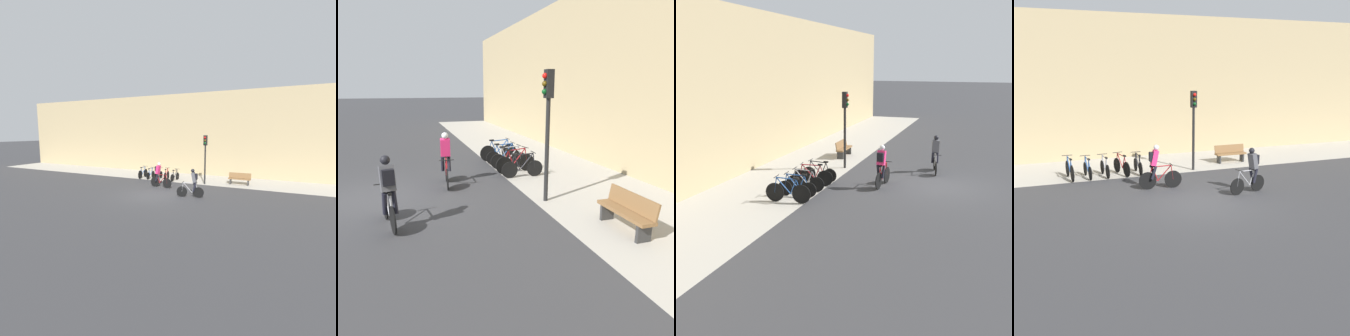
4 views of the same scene
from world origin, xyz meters
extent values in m
plane|color=#333335|center=(0.00, 0.00, 0.00)|extent=(200.00, 200.00, 0.00)
cube|color=#A39E93|center=(0.00, 6.75, 0.00)|extent=(44.00, 4.50, 0.01)
cube|color=tan|center=(0.00, 9.30, 3.76)|extent=(44.00, 0.60, 7.52)
cylinder|color=black|center=(-0.23, 2.28, 0.35)|extent=(0.71, 0.10, 0.71)
cylinder|color=black|center=(-1.27, 2.37, 0.35)|extent=(0.71, 0.10, 0.71)
cylinder|color=maroon|center=(-0.58, 2.31, 0.64)|extent=(0.57, 0.09, 0.62)
cylinder|color=maroon|center=(-0.96, 2.34, 0.62)|extent=(0.27, 0.06, 0.58)
cylinder|color=maroon|center=(-0.69, 2.32, 0.92)|extent=(0.77, 0.11, 0.07)
cylinder|color=maroon|center=(-1.06, 2.35, 0.35)|extent=(0.42, 0.07, 0.05)
cylinder|color=maroon|center=(-1.17, 2.36, 0.63)|extent=(0.22, 0.05, 0.56)
cylinder|color=maroon|center=(-0.27, 2.28, 0.64)|extent=(0.12, 0.05, 0.59)
cylinder|color=black|center=(-0.31, 2.28, 0.97)|extent=(0.07, 0.46, 0.03)
cube|color=black|center=(-1.08, 2.35, 0.94)|extent=(0.21, 0.10, 0.06)
cube|color=#E52866|center=(-0.98, 2.35, 1.27)|extent=(0.35, 0.35, 0.63)
sphere|color=silver|center=(-0.90, 2.34, 1.68)|extent=(0.24, 0.24, 0.22)
cylinder|color=black|center=(-1.04, 2.24, 0.70)|extent=(0.28, 0.13, 0.56)
cylinder|color=black|center=(-1.02, 2.46, 0.70)|extent=(0.25, 0.13, 0.56)
cube|color=black|center=(-1.12, 2.36, 1.32)|extent=(0.16, 0.27, 0.36)
cylinder|color=black|center=(1.71, 0.43, 0.33)|extent=(0.65, 0.16, 0.66)
cylinder|color=black|center=(2.71, 0.63, 0.33)|extent=(0.65, 0.16, 0.66)
cylinder|color=#99999E|center=(2.05, 0.50, 0.61)|extent=(0.56, 0.15, 0.62)
cylinder|color=#99999E|center=(2.42, 0.57, 0.59)|extent=(0.27, 0.09, 0.58)
cylinder|color=#99999E|center=(2.16, 0.52, 0.89)|extent=(0.75, 0.19, 0.07)
cylinder|color=#99999E|center=(2.51, 0.59, 0.32)|extent=(0.41, 0.11, 0.05)
cylinder|color=#99999E|center=(2.62, 0.61, 0.60)|extent=(0.22, 0.07, 0.56)
cylinder|color=#99999E|center=(1.75, 0.44, 0.62)|extent=(0.12, 0.06, 0.59)
cylinder|color=black|center=(1.79, 0.45, 0.95)|extent=(0.12, 0.46, 0.03)
cube|color=black|center=(2.53, 0.59, 0.92)|extent=(0.21, 0.12, 0.06)
cube|color=#4C4C51|center=(2.43, 0.58, 1.25)|extent=(0.38, 0.38, 0.63)
sphere|color=black|center=(2.35, 0.56, 1.66)|extent=(0.26, 0.26, 0.22)
cylinder|color=black|center=(2.46, 0.69, 0.67)|extent=(0.29, 0.16, 0.56)
cylinder|color=black|center=(2.50, 0.48, 0.67)|extent=(0.26, 0.15, 0.56)
cube|color=black|center=(2.57, 0.60, 1.30)|extent=(0.19, 0.28, 0.36)
cylinder|color=black|center=(-4.03, 5.66, 0.36)|extent=(0.10, 0.72, 0.72)
cylinder|color=black|center=(-3.94, 4.61, 0.36)|extent=(0.10, 0.72, 0.72)
cylinder|color=#1E478C|center=(-4.00, 5.30, 0.64)|extent=(0.09, 0.58, 0.62)
cylinder|color=#1E478C|center=(-3.97, 4.91, 0.63)|extent=(0.06, 0.27, 0.58)
cylinder|color=#1E478C|center=(-3.99, 5.19, 0.92)|extent=(0.11, 0.78, 0.07)
cylinder|color=#1E478C|center=(-3.96, 4.82, 0.35)|extent=(0.07, 0.42, 0.05)
cylinder|color=#1E478C|center=(-3.95, 4.71, 0.63)|extent=(0.05, 0.22, 0.56)
cylinder|color=#1E478C|center=(-4.03, 5.61, 0.65)|extent=(0.05, 0.12, 0.59)
cylinder|color=black|center=(-4.02, 5.57, 0.98)|extent=(0.46, 0.07, 0.03)
cube|color=black|center=(-3.96, 4.80, 0.95)|extent=(0.10, 0.21, 0.06)
cylinder|color=black|center=(-3.26, 5.63, 0.30)|extent=(0.08, 0.60, 0.60)
cylinder|color=black|center=(-3.18, 4.64, 0.30)|extent=(0.08, 0.60, 0.60)
cylinder|color=#1E478C|center=(-3.23, 5.29, 0.58)|extent=(0.08, 0.55, 0.62)
cylinder|color=#1E478C|center=(-3.20, 4.93, 0.57)|extent=(0.06, 0.26, 0.58)
cylinder|color=#1E478C|center=(-3.22, 5.18, 0.87)|extent=(0.10, 0.73, 0.07)
cylinder|color=#1E478C|center=(-3.20, 4.84, 0.29)|extent=(0.06, 0.40, 0.05)
cylinder|color=#1E478C|center=(-3.19, 4.73, 0.58)|extent=(0.05, 0.21, 0.56)
cylinder|color=#1E478C|center=(-3.26, 5.59, 0.59)|extent=(0.04, 0.12, 0.58)
cylinder|color=black|center=(-3.25, 5.55, 0.92)|extent=(0.46, 0.06, 0.03)
cube|color=black|center=(-3.20, 4.82, 0.89)|extent=(0.10, 0.21, 0.06)
cylinder|color=black|center=(-2.49, 5.63, 0.31)|extent=(0.07, 0.62, 0.62)
cylinder|color=black|center=(-2.43, 4.63, 0.31)|extent=(0.07, 0.62, 0.62)
cylinder|color=#99999E|center=(-2.47, 5.29, 0.59)|extent=(0.07, 0.55, 0.62)
cylinder|color=#99999E|center=(-2.44, 4.92, 0.58)|extent=(0.06, 0.26, 0.58)
cylinder|color=#99999E|center=(-2.46, 5.18, 0.88)|extent=(0.08, 0.74, 0.07)
cylinder|color=#99999E|center=(-2.44, 4.83, 0.30)|extent=(0.06, 0.40, 0.05)
cylinder|color=#99999E|center=(-2.43, 4.72, 0.59)|extent=(0.04, 0.21, 0.56)
cylinder|color=#99999E|center=(-2.48, 5.59, 0.60)|extent=(0.04, 0.12, 0.58)
cylinder|color=black|center=(-2.48, 5.55, 0.93)|extent=(0.46, 0.06, 0.03)
cube|color=black|center=(-2.44, 4.81, 0.90)|extent=(0.09, 0.20, 0.06)
cylinder|color=black|center=(-1.80, 5.65, 0.34)|extent=(0.18, 0.68, 0.68)
cylinder|color=black|center=(-1.58, 4.62, 0.34)|extent=(0.18, 0.68, 0.68)
cylinder|color=maroon|center=(-1.73, 5.30, 0.62)|extent=(0.16, 0.57, 0.62)
cylinder|color=maroon|center=(-1.64, 4.92, 0.61)|extent=(0.09, 0.27, 0.58)
cylinder|color=maroon|center=(-1.70, 5.18, 0.91)|extent=(0.20, 0.77, 0.07)
cylinder|color=maroon|center=(-1.63, 4.83, 0.33)|extent=(0.12, 0.42, 0.05)
cylinder|color=maroon|center=(-1.60, 4.71, 0.62)|extent=(0.08, 0.22, 0.56)
cylinder|color=maroon|center=(-1.79, 5.60, 0.63)|extent=(0.06, 0.12, 0.59)
cylinder|color=black|center=(-1.78, 5.56, 0.96)|extent=(0.46, 0.12, 0.03)
cube|color=black|center=(-1.62, 4.81, 0.93)|extent=(0.12, 0.21, 0.06)
cylinder|color=black|center=(-0.92, 5.63, 0.31)|extent=(0.04, 0.61, 0.61)
cylinder|color=black|center=(-0.93, 4.64, 0.31)|extent=(0.04, 0.61, 0.61)
cylinder|color=black|center=(-0.92, 5.29, 0.59)|extent=(0.05, 0.54, 0.62)
cylinder|color=black|center=(-0.93, 4.93, 0.57)|extent=(0.04, 0.25, 0.58)
cylinder|color=black|center=(-0.93, 5.18, 0.87)|extent=(0.05, 0.73, 0.07)
cylinder|color=black|center=(-0.93, 4.84, 0.30)|extent=(0.04, 0.40, 0.05)
cylinder|color=black|center=(-0.93, 4.73, 0.58)|extent=(0.04, 0.21, 0.56)
cylinder|color=black|center=(-0.92, 5.59, 0.60)|extent=(0.04, 0.12, 0.58)
cylinder|color=black|center=(-0.92, 5.55, 0.93)|extent=(0.46, 0.04, 0.03)
cube|color=black|center=(-0.93, 4.82, 0.90)|extent=(0.08, 0.20, 0.06)
cylinder|color=black|center=(1.71, 4.86, 1.86)|extent=(0.12, 0.12, 3.72)
cube|color=black|center=(1.71, 4.86, 3.34)|extent=(0.26, 0.20, 0.76)
sphere|color=red|center=(1.71, 4.74, 3.55)|extent=(0.15, 0.15, 0.15)
sphere|color=#4C380A|center=(1.71, 4.74, 3.34)|extent=(0.15, 0.15, 0.15)
sphere|color=#0C4719|center=(1.71, 4.74, 3.13)|extent=(0.15, 0.15, 0.15)
cube|color=brown|center=(4.15, 5.74, 0.45)|extent=(1.65, 0.40, 0.08)
cube|color=brown|center=(4.15, 5.92, 0.69)|extent=(1.65, 0.12, 0.40)
cube|color=#2D2D2D|center=(3.49, 5.74, 0.23)|extent=(0.08, 0.36, 0.45)
cube|color=#2D2D2D|center=(4.81, 5.74, 0.23)|extent=(0.08, 0.36, 0.45)
camera|label=1|loc=(7.90, -14.08, 3.96)|focal=28.00mm
camera|label=2|loc=(10.05, 0.94, 3.24)|focal=35.00mm
camera|label=3|loc=(-17.39, -1.73, 5.08)|focal=45.00mm
camera|label=4|loc=(-5.71, -13.23, 4.66)|focal=45.00mm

